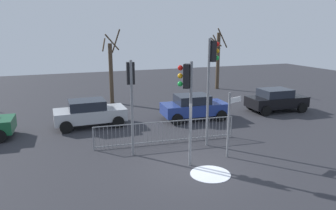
% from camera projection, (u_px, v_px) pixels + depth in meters
% --- Properties ---
extents(ground_plane, '(60.00, 60.00, 0.00)m').
position_uv_depth(ground_plane, '(192.00, 166.00, 12.52)').
color(ground_plane, '#2D2D33').
extents(traffic_light_foreground_left, '(0.57, 0.34, 4.83)m').
position_uv_depth(traffic_light_foreground_left, '(211.00, 69.00, 14.04)').
color(traffic_light_foreground_left, slate).
rests_on(traffic_light_foreground_left, ground).
extents(traffic_light_mid_right, '(0.34, 0.57, 4.02)m').
position_uv_depth(traffic_light_mid_right, '(131.00, 86.00, 13.13)').
color(traffic_light_mid_right, slate).
rests_on(traffic_light_mid_right, ground).
extents(traffic_light_foreground_right, '(0.49, 0.44, 4.07)m').
position_uv_depth(traffic_light_foreground_right, '(187.00, 90.00, 11.98)').
color(traffic_light_foreground_right, slate).
rests_on(traffic_light_foreground_right, ground).
extents(direction_sign_post, '(0.75, 0.32, 2.74)m').
position_uv_depth(direction_sign_post, '(230.00, 121.00, 13.13)').
color(direction_sign_post, slate).
rests_on(direction_sign_post, ground).
extents(pedestrian_guard_railing, '(6.68, 0.62, 1.07)m').
position_uv_depth(pedestrian_guard_railing, '(166.00, 132.00, 14.95)').
color(pedestrian_guard_railing, slate).
rests_on(pedestrian_guard_railing, ground).
extents(car_black_near, '(3.87, 2.07, 1.47)m').
position_uv_depth(car_black_near, '(276.00, 100.00, 20.79)').
color(car_black_near, black).
rests_on(car_black_near, ground).
extents(car_silver_trailing, '(3.82, 1.95, 1.47)m').
position_uv_depth(car_silver_trailing, '(89.00, 113.00, 17.56)').
color(car_silver_trailing, '#B2B5BA').
rests_on(car_silver_trailing, ground).
extents(car_blue_mid, '(3.90, 2.12, 1.47)m').
position_uv_depth(car_blue_mid, '(194.00, 107.00, 18.94)').
color(car_blue_mid, navy).
rests_on(car_blue_mid, ground).
extents(bare_tree_left, '(1.44, 1.08, 5.31)m').
position_uv_depth(bare_tree_left, '(218.00, 59.00, 28.26)').
color(bare_tree_left, '#473828').
rests_on(bare_tree_left, ground).
extents(bare_tree_centre, '(1.33, 1.30, 5.22)m').
position_uv_depth(bare_tree_centre, '(111.00, 70.00, 22.74)').
color(bare_tree_centre, '#473828').
rests_on(bare_tree_centre, ground).
extents(snow_patch_kerb, '(1.49, 1.49, 0.01)m').
position_uv_depth(snow_patch_kerb, '(210.00, 174.00, 11.84)').
color(snow_patch_kerb, white).
rests_on(snow_patch_kerb, ground).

